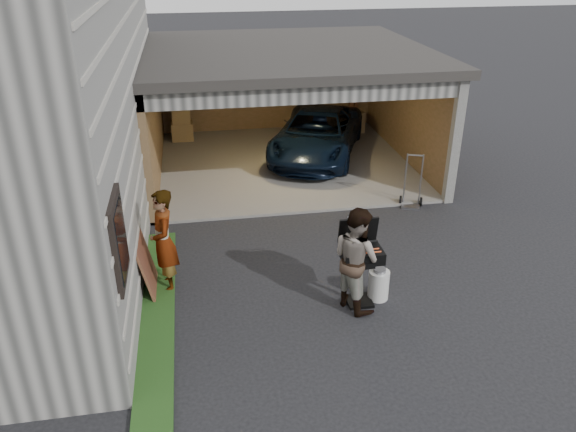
% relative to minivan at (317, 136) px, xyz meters
% --- Properties ---
extents(ground, '(80.00, 80.00, 0.00)m').
position_rel_minivan_xyz_m(ground, '(-1.67, -6.76, -0.59)').
color(ground, black).
rests_on(ground, ground).
extents(groundcover_strip, '(0.50, 8.00, 0.06)m').
position_rel_minivan_xyz_m(groundcover_strip, '(-3.92, -7.76, -0.56)').
color(groundcover_strip, '#193814').
rests_on(groundcover_strip, ground).
extents(garage, '(6.80, 6.30, 2.90)m').
position_rel_minivan_xyz_m(garage, '(-0.91, 0.03, 1.28)').
color(garage, '#605E59').
rests_on(garage, ground).
extents(minivan, '(3.46, 4.70, 1.19)m').
position_rel_minivan_xyz_m(minivan, '(0.00, 0.00, 0.00)').
color(minivan, black).
rests_on(minivan, ground).
extents(woman, '(0.51, 0.69, 1.75)m').
position_rel_minivan_xyz_m(woman, '(-3.77, -5.60, 0.28)').
color(woman, silver).
rests_on(woman, ground).
extents(man, '(0.92, 1.01, 1.69)m').
position_rel_minivan_xyz_m(man, '(-0.87, -6.59, 0.25)').
color(man, '#4B341D').
rests_on(man, ground).
extents(bbq_grill, '(0.62, 0.54, 1.38)m').
position_rel_minivan_xyz_m(bbq_grill, '(-0.77, -6.52, 0.23)').
color(bbq_grill, black).
rests_on(bbq_grill, ground).
extents(propane_tank, '(0.34, 0.34, 0.50)m').
position_rel_minivan_xyz_m(propane_tank, '(-0.44, -6.49, -0.35)').
color(propane_tank, silver).
rests_on(propane_tank, ground).
extents(plywood_panel, '(0.24, 0.88, 0.97)m').
position_rel_minivan_xyz_m(plywood_panel, '(-4.07, -5.64, -0.11)').
color(plywood_panel, '#55291D').
rests_on(plywood_panel, ground).
extents(hand_truck, '(0.53, 0.48, 1.18)m').
position_rel_minivan_xyz_m(hand_truck, '(1.35, -3.28, -0.37)').
color(hand_truck, slate).
rests_on(hand_truck, ground).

